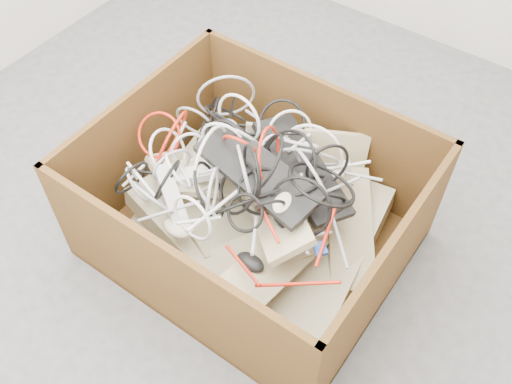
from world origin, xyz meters
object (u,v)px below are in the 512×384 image
Objects in this scene: cardboard_box at (250,220)px; vga_plug at (320,249)px; power_strip_left at (206,172)px; power_strip_right at (173,201)px.

cardboard_box is 0.42m from vga_plug.
cardboard_box is 3.86× the size of power_strip_left.
vga_plug is (0.35, -0.09, 0.22)m from cardboard_box.
vga_plug is at bearing -39.99° from power_strip_left.
power_strip_left reaches higher than vga_plug.
cardboard_box is 3.82× the size of power_strip_right.
cardboard_box is at bearing -16.45° from power_strip_left.
vga_plug is at bearing 45.57° from power_strip_right.
power_strip_left is at bearing -144.98° from vga_plug.
power_strip_left is at bearing -160.55° from cardboard_box.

